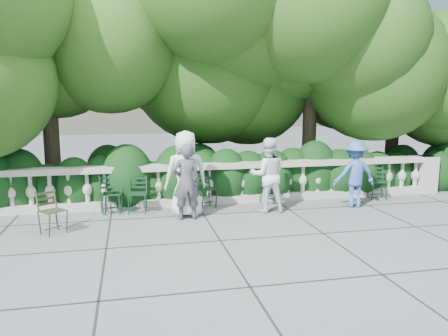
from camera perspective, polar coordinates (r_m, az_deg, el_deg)
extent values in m
plane|color=#585C61|center=(9.02, 1.35, -7.28)|extent=(90.00, 90.00, 0.00)
cube|color=#9E998E|center=(10.70, -0.91, -4.14)|extent=(12.00, 0.32, 0.18)
cube|color=#9E998E|center=(10.54, -0.92, 0.31)|extent=(12.00, 0.36, 0.14)
cube|color=#9E998E|center=(13.02, 24.89, -0.76)|extent=(0.44, 0.44, 1.00)
cylinder|color=#3F3023|center=(12.03, -21.58, 3.03)|extent=(0.40, 0.40, 2.80)
ellipsoid|color=#19390F|center=(11.59, -22.62, 14.06)|extent=(5.28, 5.28, 3.96)
cylinder|color=#3F3023|center=(12.53, -5.16, 5.24)|extent=(0.40, 0.40, 3.40)
ellipsoid|color=#19390F|center=(12.13, -5.04, 18.09)|extent=(6.24, 6.24, 4.68)
cylinder|color=#3F3023|center=(12.79, 11.05, 4.28)|extent=(0.40, 0.40, 3.00)
ellipsoid|color=#19390F|center=(12.40, 12.28, 15.30)|extent=(5.52, 5.52, 4.14)
cylinder|color=#3F3023|center=(14.67, 21.11, 3.67)|extent=(0.40, 0.40, 2.60)
ellipsoid|color=#19390F|center=(14.31, 22.49, 11.89)|extent=(4.80, 4.80, 3.60)
imported|color=silver|center=(9.41, -5.00, -0.77)|extent=(0.95, 0.65, 1.87)
imported|color=#44444A|center=(9.19, -4.94, -1.82)|extent=(0.61, 0.42, 1.62)
imported|color=white|center=(9.84, 5.74, -0.91)|extent=(0.89, 0.74, 1.68)
imported|color=#35579F|center=(10.66, 16.68, -0.72)|extent=(1.03, 0.59, 1.59)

